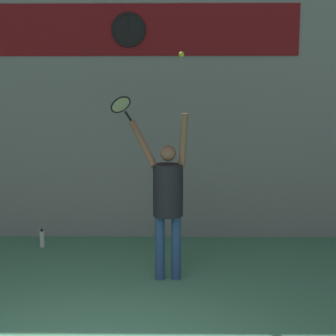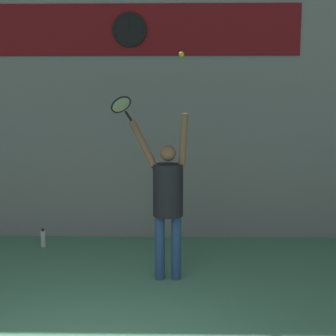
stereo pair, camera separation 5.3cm
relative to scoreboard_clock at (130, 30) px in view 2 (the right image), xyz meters
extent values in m
cube|color=gray|center=(-0.04, 0.08, -0.97)|extent=(18.00, 0.10, 5.00)
cube|color=maroon|center=(-0.04, 0.02, 0.00)|extent=(5.61, 0.02, 0.83)
cylinder|color=black|center=(0.00, 0.00, 0.00)|extent=(0.51, 0.02, 0.51)
torus|color=black|center=(0.00, 0.00, 0.00)|extent=(0.56, 0.05, 0.56)
cube|color=black|center=(0.00, -0.01, 0.09)|extent=(0.02, 0.01, 0.20)
cylinder|color=#2D4C7F|center=(0.55, -1.88, -3.04)|extent=(0.13, 0.13, 0.86)
cylinder|color=#2D4C7F|center=(0.77, -1.88, -3.04)|extent=(0.13, 0.13, 0.86)
cylinder|color=black|center=(0.66, -1.88, -2.27)|extent=(0.39, 0.39, 0.67)
sphere|color=brown|center=(0.66, -1.88, -1.80)|extent=(0.20, 0.20, 0.20)
cylinder|color=brown|center=(0.85, -1.89, -1.63)|extent=(0.17, 0.16, 0.68)
cylinder|color=brown|center=(0.33, -1.75, -1.69)|extent=(0.42, 0.36, 0.61)
cylinder|color=black|center=(0.13, -1.57, -1.34)|extent=(0.14, 0.15, 0.16)
torus|color=black|center=(0.01, -1.44, -1.19)|extent=(0.37, 0.36, 0.24)
cylinder|color=beige|center=(0.01, -1.44, -1.19)|extent=(0.31, 0.30, 0.20)
sphere|color=#CCDB2D|center=(0.82, -1.92, -0.57)|extent=(0.07, 0.07, 0.07)
cylinder|color=silver|center=(-1.38, -0.55, -3.34)|extent=(0.07, 0.07, 0.26)
cylinder|color=black|center=(-1.38, -0.55, -3.20)|extent=(0.04, 0.04, 0.04)
camera|label=1|loc=(0.73, -7.80, -1.11)|focal=50.00mm
camera|label=2|loc=(0.78, -7.80, -1.11)|focal=50.00mm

